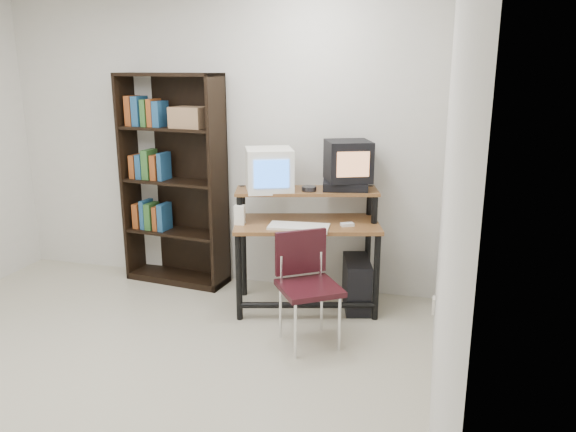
% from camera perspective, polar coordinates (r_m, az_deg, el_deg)
% --- Properties ---
extents(floor, '(4.00, 4.00, 0.01)m').
position_cam_1_polar(floor, '(3.87, -18.44, -16.37)').
color(floor, beige).
rests_on(floor, ground).
extents(back_wall, '(4.00, 0.01, 2.60)m').
position_cam_1_polar(back_wall, '(5.14, -7.41, 7.48)').
color(back_wall, silver).
rests_on(back_wall, floor).
extents(right_wall, '(0.01, 4.00, 2.60)m').
position_cam_1_polar(right_wall, '(2.79, 15.77, 0.77)').
color(right_wall, silver).
rests_on(right_wall, floor).
extents(computer_desk, '(1.27, 0.86, 0.98)m').
position_cam_1_polar(computer_desk, '(4.58, 1.92, -1.20)').
color(computer_desk, brown).
rests_on(computer_desk, floor).
extents(crt_monitor, '(0.48, 0.48, 0.35)m').
position_cam_1_polar(crt_monitor, '(4.57, -1.93, 4.71)').
color(crt_monitor, white).
rests_on(crt_monitor, computer_desk).
extents(vcr, '(0.40, 0.32, 0.08)m').
position_cam_1_polar(vcr, '(4.61, 5.82, 3.03)').
color(vcr, black).
rests_on(vcr, computer_desk).
extents(crt_tv, '(0.45, 0.44, 0.33)m').
position_cam_1_polar(crt_tv, '(4.61, 6.13, 5.59)').
color(crt_tv, black).
rests_on(crt_tv, vcr).
extents(cd_spindle, '(0.15, 0.15, 0.05)m').
position_cam_1_polar(cd_spindle, '(4.54, 2.15, 2.71)').
color(cd_spindle, '#26262B').
rests_on(cd_spindle, computer_desk).
extents(keyboard, '(0.48, 0.25, 0.03)m').
position_cam_1_polar(keyboard, '(4.39, 1.10, -1.18)').
color(keyboard, white).
rests_on(keyboard, computer_desk).
extents(mousepad, '(0.25, 0.22, 0.01)m').
position_cam_1_polar(mousepad, '(4.46, 5.92, -1.17)').
color(mousepad, black).
rests_on(mousepad, computer_desk).
extents(mouse, '(0.12, 0.10, 0.03)m').
position_cam_1_polar(mouse, '(4.46, 6.03, -0.92)').
color(mouse, white).
rests_on(mouse, mousepad).
extents(desk_speaker, '(0.09, 0.08, 0.17)m').
position_cam_1_polar(desk_speaker, '(4.49, -4.92, 0.03)').
color(desk_speaker, white).
rests_on(desk_speaker, computer_desk).
extents(pc_tower, '(0.30, 0.49, 0.42)m').
position_cam_1_polar(pc_tower, '(4.73, 6.99, -6.83)').
color(pc_tower, black).
rests_on(pc_tower, floor).
extents(school_chair, '(0.56, 0.56, 0.81)m').
position_cam_1_polar(school_chair, '(4.05, 1.86, -6.16)').
color(school_chair, black).
rests_on(school_chair, floor).
extents(bookshelf, '(0.98, 0.43, 1.91)m').
position_cam_1_polar(bookshelf, '(5.21, -11.45, 3.76)').
color(bookshelf, black).
rests_on(bookshelf, floor).
extents(wall_outlet, '(0.02, 0.08, 0.12)m').
position_cam_1_polar(wall_outlet, '(4.20, 14.56, -8.78)').
color(wall_outlet, beige).
rests_on(wall_outlet, right_wall).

